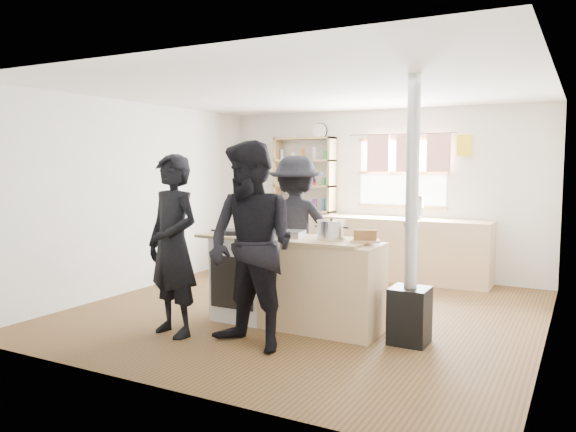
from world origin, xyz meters
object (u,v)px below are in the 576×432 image
(cooking_island, at_px, (296,281))
(flue_heater, at_px, (410,276))
(roast_tray, at_px, (286,233))
(person_near_left, at_px, (173,245))
(stockpot_stove, at_px, (262,225))
(person_near_right, at_px, (252,246))
(thermos, at_px, (419,208))
(stockpot_counter, at_px, (331,230))
(bread_board, at_px, (365,237))
(skillet_greens, at_px, (235,232))
(person_far, at_px, (296,228))

(cooking_island, xyz_separation_m, flue_heater, (1.22, -0.02, 0.18))
(roast_tray, xyz_separation_m, person_near_left, (-0.81, -0.82, -0.07))
(stockpot_stove, relative_size, person_near_right, 0.13)
(thermos, bearing_deg, flue_heater, -76.43)
(stockpot_stove, relative_size, flue_heater, 0.10)
(roast_tray, distance_m, flue_heater, 1.37)
(stockpot_counter, relative_size, flue_heater, 0.12)
(stockpot_stove, bearing_deg, bread_board, -5.01)
(thermos, relative_size, roast_tray, 0.77)
(thermos, relative_size, person_near_left, 0.17)
(skillet_greens, distance_m, bread_board, 1.45)
(stockpot_stove, bearing_deg, person_far, 92.31)
(bread_board, bearing_deg, flue_heater, -4.88)
(stockpot_counter, bearing_deg, thermos, 86.75)
(skillet_greens, xyz_separation_m, person_near_left, (-0.22, -0.75, -0.07))
(flue_heater, bearing_deg, stockpot_counter, 177.10)
(stockpot_stove, height_order, person_near_right, person_near_right)
(skillet_greens, height_order, bread_board, bread_board)
(stockpot_counter, distance_m, person_near_left, 1.58)
(bread_board, distance_m, flue_heater, 0.58)
(skillet_greens, bearing_deg, person_far, 81.47)
(person_near_right, bearing_deg, person_near_left, -169.10)
(skillet_greens, distance_m, flue_heater, 1.94)
(stockpot_counter, relative_size, person_near_left, 0.16)
(thermos, xyz_separation_m, person_near_left, (-1.46, -3.62, -0.16))
(thermos, xyz_separation_m, skillet_greens, (-1.24, -2.87, -0.10))
(person_far, bearing_deg, bread_board, 120.32)
(bread_board, relative_size, person_near_right, 0.18)
(cooking_island, relative_size, person_far, 1.10)
(stockpot_stove, relative_size, bread_board, 0.75)
(bread_board, bearing_deg, skillet_greens, -175.28)
(skillet_greens, distance_m, person_near_left, 0.79)
(skillet_greens, distance_m, stockpot_counter, 1.09)
(stockpot_counter, height_order, person_near_right, person_near_right)
(person_far, bearing_deg, cooking_island, 95.63)
(bread_board, xyz_separation_m, person_near_left, (-1.67, -0.87, -0.09))
(thermos, bearing_deg, person_near_right, -98.75)
(stockpot_stove, bearing_deg, thermos, 68.57)
(thermos, relative_size, person_far, 0.17)
(thermos, height_order, person_near_right, person_near_right)
(thermos, bearing_deg, skillet_greens, -113.37)
(bread_board, relative_size, person_near_left, 0.19)
(stockpot_counter, xyz_separation_m, person_near_right, (-0.40, -0.87, -0.08))
(cooking_island, distance_m, person_far, 1.22)
(roast_tray, distance_m, person_far, 1.13)
(thermos, distance_m, cooking_island, 2.88)
(skillet_greens, xyz_separation_m, roast_tray, (0.59, 0.07, 0.01))
(stockpot_counter, xyz_separation_m, person_near_left, (-1.31, -0.87, -0.13))
(person_near_right, height_order, person_far, person_near_right)
(stockpot_counter, height_order, person_near_left, person_near_left)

